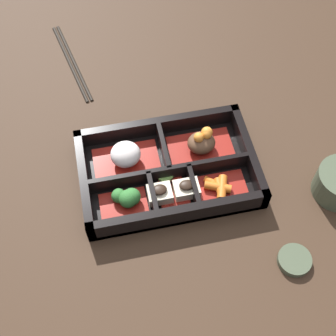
{
  "coord_description": "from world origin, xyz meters",
  "views": [
    {
      "loc": [
        -0.09,
        -0.43,
        0.71
      ],
      "look_at": [
        0.0,
        0.0,
        0.03
      ],
      "focal_mm": 50.0,
      "sensor_mm": 36.0,
      "label": 1
    }
  ],
  "objects": [
    {
      "name": "bowl_pickles",
      "position": [
        -0.01,
        -0.01,
        0.02
      ],
      "size": [
        0.04,
        0.03,
        0.01
      ],
      "color": "maroon",
      "rests_on": "bento_base"
    },
    {
      "name": "bowl_greens",
      "position": [
        -0.08,
        -0.05,
        0.03
      ],
      "size": [
        0.08,
        0.05,
        0.04
      ],
      "color": "maroon",
      "rests_on": "bento_base"
    },
    {
      "name": "chopsticks",
      "position": [
        -0.14,
        0.31,
        0.0
      ],
      "size": [
        0.07,
        0.23,
        0.01
      ],
      "color": "black",
      "rests_on": "ground_plane"
    },
    {
      "name": "bowl_tofu",
      "position": [
        -0.0,
        -0.05,
        0.02
      ],
      "size": [
        0.09,
        0.05,
        0.03
      ],
      "color": "maroon",
      "rests_on": "bento_base"
    },
    {
      "name": "bowl_rice",
      "position": [
        -0.07,
        0.04,
        0.03
      ],
      "size": [
        0.12,
        0.07,
        0.05
      ],
      "color": "maroon",
      "rests_on": "bento_base"
    },
    {
      "name": "bento_base",
      "position": [
        0.0,
        0.0,
        0.01
      ],
      "size": [
        0.31,
        0.2,
        0.01
      ],
      "color": "black",
      "rests_on": "ground_plane"
    },
    {
      "name": "ground_plane",
      "position": [
        0.0,
        0.0,
        0.0
      ],
      "size": [
        3.0,
        3.0,
        0.0
      ],
      "primitive_type": "plane",
      "color": "#382619"
    },
    {
      "name": "bowl_carrots",
      "position": [
        0.08,
        -0.05,
        0.02
      ],
      "size": [
        0.08,
        0.06,
        0.02
      ],
      "color": "maroon",
      "rests_on": "bento_base"
    },
    {
      "name": "sauce_dish",
      "position": [
        0.16,
        -0.2,
        0.01
      ],
      "size": [
        0.05,
        0.05,
        0.01
      ],
      "color": "#424C38",
      "rests_on": "ground_plane"
    },
    {
      "name": "bowl_stew",
      "position": [
        0.07,
        0.04,
        0.03
      ],
      "size": [
        0.12,
        0.07,
        0.05
      ],
      "color": "maroon",
      "rests_on": "bento_base"
    },
    {
      "name": "bento_rim",
      "position": [
        -0.0,
        -0.0,
        0.02
      ],
      "size": [
        0.31,
        0.2,
        0.04
      ],
      "color": "black",
      "rests_on": "ground_plane"
    }
  ]
}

